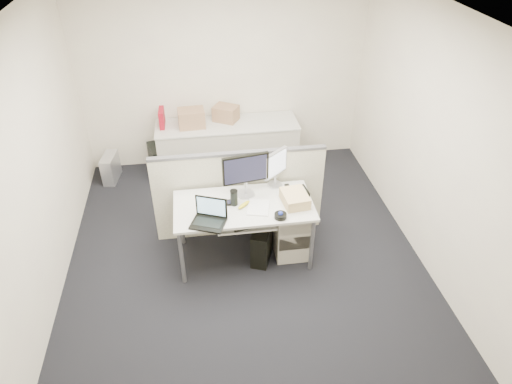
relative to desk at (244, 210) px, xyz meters
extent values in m
cube|color=black|center=(0.00, 0.00, -0.67)|extent=(4.00, 4.50, 0.01)
cube|color=white|center=(0.00, 0.00, 2.04)|extent=(4.00, 4.50, 0.01)
cube|color=beige|center=(0.00, 2.25, 0.69)|extent=(4.00, 0.02, 2.70)
cube|color=beige|center=(0.00, -2.25, 0.69)|extent=(4.00, 0.02, 2.70)
cube|color=beige|center=(-2.00, 0.00, 0.69)|extent=(0.02, 4.50, 2.70)
cube|color=beige|center=(2.00, 0.00, 0.69)|extent=(0.02, 4.50, 2.70)
cube|color=silver|center=(0.00, 0.00, 0.05)|extent=(1.50, 0.75, 0.03)
cylinder|color=slate|center=(-0.70, -0.33, -0.31)|extent=(0.04, 0.04, 0.70)
cylinder|color=slate|center=(-0.70, 0.33, -0.31)|extent=(0.04, 0.04, 0.70)
cylinder|color=slate|center=(0.70, -0.33, -0.31)|extent=(0.04, 0.04, 0.70)
cylinder|color=slate|center=(0.70, 0.33, -0.31)|extent=(0.04, 0.04, 0.70)
cube|color=silver|center=(0.00, -0.18, -0.04)|extent=(0.62, 0.32, 0.02)
cube|color=#ADAA96|center=(0.55, 0.05, -0.34)|extent=(0.40, 0.55, 0.65)
cube|color=beige|center=(0.00, 0.45, -0.11)|extent=(2.00, 0.06, 1.10)
cube|color=#ADAA96|center=(0.00, 1.93, -0.30)|extent=(2.00, 0.60, 0.72)
cube|color=black|center=(0.05, 0.18, 0.32)|extent=(0.53, 0.27, 0.51)
cube|color=#B7B7BC|center=(0.40, 0.32, 0.28)|extent=(0.39, 0.36, 0.43)
cube|color=black|center=(-0.40, -0.28, 0.19)|extent=(0.41, 0.36, 0.25)
cylinder|color=black|center=(0.35, -0.28, 0.09)|extent=(0.17, 0.17, 0.05)
cube|color=black|center=(0.60, 0.08, 0.10)|extent=(0.26, 0.22, 0.08)
cube|color=silver|center=(0.15, -0.08, 0.07)|extent=(0.29, 0.33, 0.01)
cube|color=yellow|center=(0.18, 0.00, 0.07)|extent=(0.08, 0.08, 0.01)
cylinder|color=black|center=(-0.10, 0.02, 0.15)|extent=(0.08, 0.08, 0.17)
ellipsoid|color=gold|center=(0.00, -0.03, 0.09)|extent=(0.17, 0.16, 0.04)
cube|color=black|center=(-0.15, 0.05, 0.07)|extent=(0.06, 0.10, 0.01)
cube|color=#D8B67C|center=(0.55, -0.05, 0.13)|extent=(0.29, 0.35, 0.12)
cube|color=black|center=(0.05, -0.22, -0.02)|extent=(0.43, 0.22, 0.02)
cube|color=black|center=(0.20, -0.05, -0.45)|extent=(0.33, 0.49, 0.43)
cube|color=black|center=(-1.05, 2.03, -0.47)|extent=(0.28, 0.45, 0.39)
cube|color=#B7B7BC|center=(-1.70, 1.88, -0.47)|extent=(0.23, 0.43, 0.39)
cube|color=#997A56|center=(-0.49, 1.92, 0.19)|extent=(0.38, 0.29, 0.27)
cube|color=#997A56|center=(0.00, 2.05, 0.17)|extent=(0.41, 0.38, 0.24)
cube|color=maroon|center=(-0.90, 2.00, 0.19)|extent=(0.07, 0.29, 0.27)
camera|label=1|loc=(-0.44, -3.92, 3.00)|focal=32.00mm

